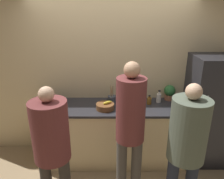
{
  "coord_description": "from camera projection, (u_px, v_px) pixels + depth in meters",
  "views": [
    {
      "loc": [
        0.0,
        -2.65,
        2.34
      ],
      "look_at": [
        0.0,
        0.16,
        1.3
      ],
      "focal_mm": 35.0,
      "sensor_mm": 36.0,
      "label": 1
    }
  ],
  "objects": [
    {
      "name": "person_center",
      "position": [
        130.0,
        124.0,
        2.54
      ],
      "size": [
        0.34,
        0.34,
        1.82
      ],
      "color": "#4C4742",
      "rests_on": "ground_plane"
    },
    {
      "name": "bottle_clear",
      "position": [
        159.0,
        98.0,
        3.43
      ],
      "size": [
        0.07,
        0.07,
        0.2
      ],
      "color": "silver",
      "rests_on": "counter"
    },
    {
      "name": "person_left",
      "position": [
        51.0,
        141.0,
        2.37
      ],
      "size": [
        0.4,
        0.4,
        1.62
      ],
      "color": "#38332D",
      "rests_on": "ground_plane"
    },
    {
      "name": "cup_white",
      "position": [
        48.0,
        105.0,
        3.25
      ],
      "size": [
        0.09,
        0.09,
        0.08
      ],
      "color": "white",
      "rests_on": "counter"
    },
    {
      "name": "utensil_crock",
      "position": [
        112.0,
        99.0,
        3.39
      ],
      "size": [
        0.13,
        0.13,
        0.29
      ],
      "color": "#3D424C",
      "rests_on": "counter"
    },
    {
      "name": "cup_blue",
      "position": [
        61.0,
        100.0,
        3.46
      ],
      "size": [
        0.1,
        0.1,
        0.08
      ],
      "color": "#335184",
      "rests_on": "counter"
    },
    {
      "name": "bottle_amber",
      "position": [
        149.0,
        101.0,
        3.37
      ],
      "size": [
        0.07,
        0.07,
        0.14
      ],
      "color": "brown",
      "rests_on": "counter"
    },
    {
      "name": "potted_plant",
      "position": [
        170.0,
        92.0,
        3.51
      ],
      "size": [
        0.18,
        0.18,
        0.25
      ],
      "color": "#9E6042",
      "rests_on": "counter"
    },
    {
      "name": "fruit_bowl",
      "position": [
        105.0,
        106.0,
        3.2
      ],
      "size": [
        0.27,
        0.27,
        0.13
      ],
      "color": "brown",
      "rests_on": "counter"
    },
    {
      "name": "ground_plane",
      "position": [
        112.0,
        174.0,
        3.29
      ],
      "size": [
        14.0,
        14.0,
        0.0
      ],
      "primitive_type": "plane",
      "color": "#9E8460"
    },
    {
      "name": "counter",
      "position": [
        112.0,
        132.0,
        3.5
      ],
      "size": [
        2.27,
        0.72,
        0.95
      ],
      "color": "beige",
      "rests_on": "ground_plane"
    },
    {
      "name": "wall_back",
      "position": [
        112.0,
        77.0,
        3.54
      ],
      "size": [
        5.2,
        0.06,
        2.6
      ],
      "color": "#D6BC8C",
      "rests_on": "ground_plane"
    },
    {
      "name": "refrigerator",
      "position": [
        207.0,
        111.0,
        3.38
      ],
      "size": [
        0.61,
        0.66,
        1.72
      ],
      "color": "#232328",
      "rests_on": "ground_plane"
    },
    {
      "name": "person_right",
      "position": [
        187.0,
        140.0,
        2.33
      ],
      "size": [
        0.4,
        0.4,
        1.66
      ],
      "color": "#232838",
      "rests_on": "ground_plane"
    }
  ]
}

